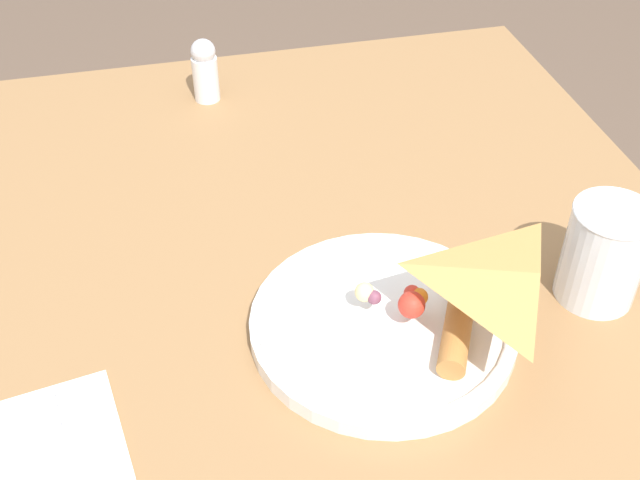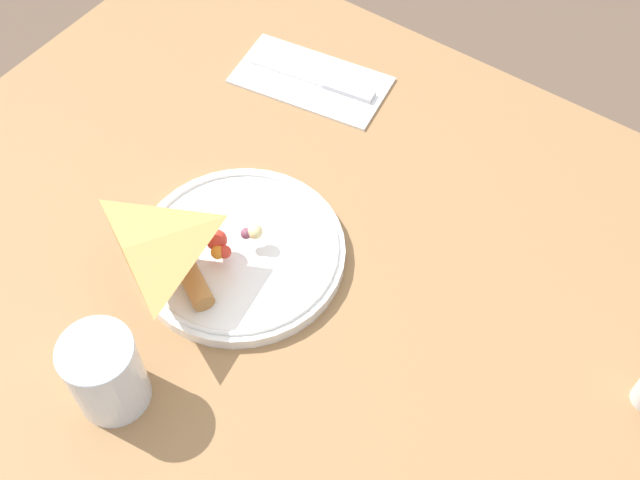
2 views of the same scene
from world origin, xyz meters
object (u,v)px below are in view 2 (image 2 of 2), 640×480
at_px(plate_pizza, 237,251).
at_px(butter_knife, 317,80).
at_px(dining_table, 303,304).
at_px(napkin_folded, 311,80).
at_px(milk_glass, 106,375).

relative_size(plate_pizza, butter_knife, 1.27).
bearing_deg(dining_table, napkin_folded, -56.55).
xyz_separation_m(dining_table, milk_glass, (0.05, 0.25, 0.16)).
bearing_deg(butter_knife, plate_pizza, 98.15).
bearing_deg(milk_glass, napkin_folded, -78.03).
bearing_deg(plate_pizza, milk_glass, 90.90).
bearing_deg(dining_table, plate_pizza, 40.94).
height_order(plate_pizza, napkin_folded, plate_pizza).
xyz_separation_m(dining_table, plate_pizza, (0.06, 0.05, 0.13)).
bearing_deg(butter_knife, milk_glass, 91.32).
distance_m(milk_glass, napkin_folded, 0.50).
relative_size(plate_pizza, napkin_folded, 1.09).
height_order(dining_table, butter_knife, butter_knife).
height_order(milk_glass, napkin_folded, milk_glass).
distance_m(dining_table, milk_glass, 0.30).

